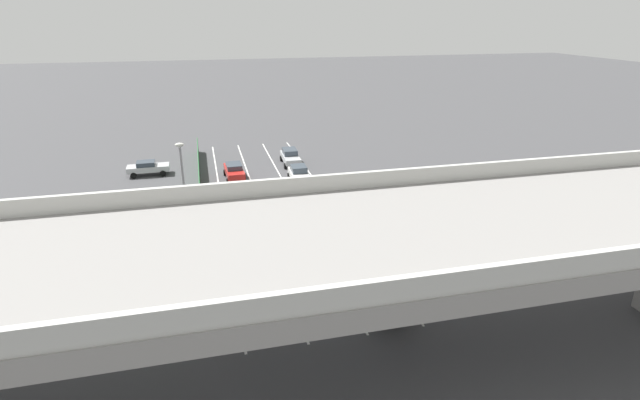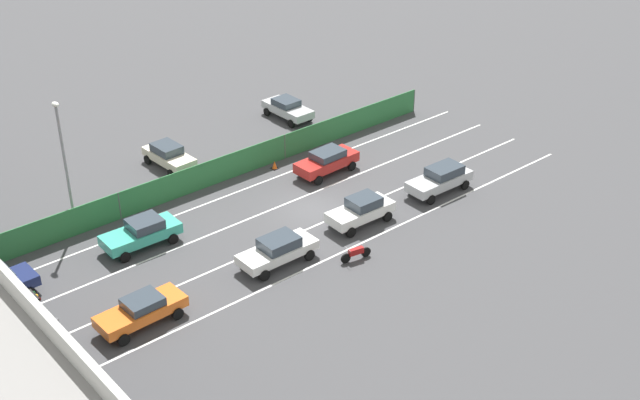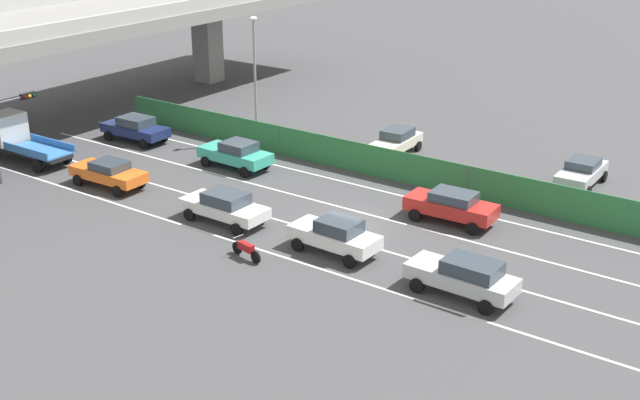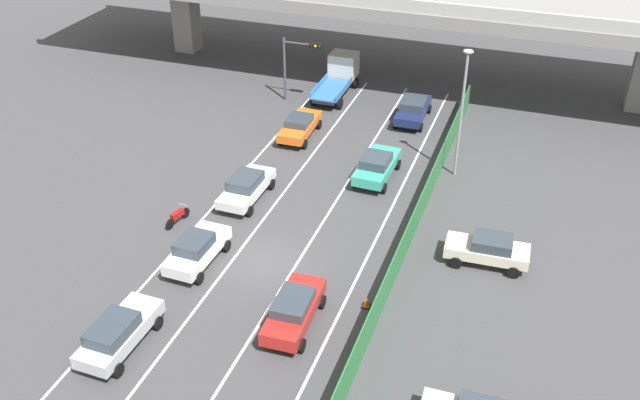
{
  "view_description": "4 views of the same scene",
  "coord_description": "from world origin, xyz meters",
  "views": [
    {
      "loc": [
        6.13,
        45.12,
        16.19
      ],
      "look_at": [
        -2.97,
        8.45,
        1.69
      ],
      "focal_mm": 27.26,
      "sensor_mm": 36.0,
      "label": 1
    },
    {
      "loc": [
        -35.53,
        29.3,
        26.75
      ],
      "look_at": [
        -0.53,
        -0.23,
        0.84
      ],
      "focal_mm": 47.57,
      "sensor_mm": 36.0,
      "label": 2
    },
    {
      "loc": [
        -31.64,
        -20.59,
        16.38
      ],
      "look_at": [
        -0.05,
        1.81,
        0.92
      ],
      "focal_mm": 46.06,
      "sensor_mm": 36.0,
      "label": 3
    },
    {
      "loc": [
        12.57,
        -27.03,
        22.41
      ],
      "look_at": [
        1.97,
        3.05,
        2.4
      ],
      "focal_mm": 40.1,
      "sensor_mm": 36.0,
      "label": 4
    }
  ],
  "objects": [
    {
      "name": "ground_plane",
      "position": [
        0.0,
        0.0,
        0.0
      ],
      "size": [
        300.0,
        300.0,
        0.0
      ],
      "primitive_type": "plane",
      "color": "#424244"
    },
    {
      "name": "car_taxi_orange",
      "position": [
        -3.33,
        13.96,
        0.85
      ],
      "size": [
        2.07,
        4.68,
        1.51
      ],
      "color": "orange",
      "rests_on": "ground"
    },
    {
      "name": "car_sedan_white",
      "position": [
        -3.17,
        -1.27,
        0.93
      ],
      "size": [
        2.03,
        4.37,
        1.71
      ],
      "color": "white",
      "rests_on": "ground"
    },
    {
      "name": "flatbed_truck_blue",
      "position": [
        -3.21,
        22.48,
        1.38
      ],
      "size": [
        2.39,
        6.1,
        2.7
      ],
      "color": "black",
      "rests_on": "ground"
    },
    {
      "name": "car_sedan_red",
      "position": [
        3.19,
        -3.97,
        0.92
      ],
      "size": [
        2.11,
        4.63,
        1.65
      ],
      "color": "red",
      "rests_on": "ground"
    },
    {
      "name": "lane_line_mid_right",
      "position": [
        1.64,
        3.29,
        0.0
      ],
      "size": [
        0.14,
        42.58,
        0.01
      ],
      "primitive_type": "cube",
      "color": "silver",
      "rests_on": "ground"
    },
    {
      "name": "traffic_light",
      "position": [
        -5.51,
        19.39,
        3.48
      ],
      "size": [
        3.07,
        0.41,
        4.88
      ],
      "color": "#47474C",
      "rests_on": "ground"
    },
    {
      "name": "car_sedan_silver",
      "position": [
        -3.52,
        -7.94,
        0.94
      ],
      "size": [
        2.04,
        4.67,
        1.69
      ],
      "color": "#B7BABC",
      "rests_on": "ground"
    },
    {
      "name": "car_taxi_teal",
      "position": [
        3.16,
        10.22,
        0.91
      ],
      "size": [
        2.16,
        4.62,
        1.67
      ],
      "color": "teal",
      "rests_on": "ground"
    },
    {
      "name": "parked_wagon_silver",
      "position": [
        12.06,
        -7.56,
        0.86
      ],
      "size": [
        4.37,
        2.07,
        1.54
      ],
      "color": "#B2B5B7",
      "rests_on": "ground"
    },
    {
      "name": "elevated_overpass",
      "position": [
        0.0,
        26.58,
        6.54
      ],
      "size": [
        58.26,
        11.59,
        8.08
      ],
      "color": "gray",
      "rests_on": "ground"
    },
    {
      "name": "traffic_cone",
      "position": [
        5.97,
        -1.63,
        0.27
      ],
      "size": [
        0.47,
        0.47,
        0.57
      ],
      "color": "orange",
      "rests_on": "ground"
    },
    {
      "name": "car_hatchback_white",
      "position": [
        -3.4,
        5.29,
        0.9
      ],
      "size": [
        2.04,
        4.69,
        1.62
      ],
      "color": "silver",
      "rests_on": "ground"
    },
    {
      "name": "lane_line_right_edge",
      "position": [
        4.91,
        3.29,
        0.0
      ],
      "size": [
        0.14,
        42.58,
        0.01
      ],
      "primitive_type": "cube",
      "color": "silver",
      "rests_on": "ground"
    },
    {
      "name": "lane_line_mid_left",
      "position": [
        -1.64,
        3.29,
        0.0
      ],
      "size": [
        0.14,
        42.58,
        0.01
      ],
      "primitive_type": "cube",
      "color": "silver",
      "rests_on": "ground"
    },
    {
      "name": "car_sedan_navy",
      "position": [
        3.37,
        19.04,
        0.91
      ],
      "size": [
        2.15,
        4.74,
        1.66
      ],
      "color": "navy",
      "rests_on": "ground"
    },
    {
      "name": "motorcycle",
      "position": [
        -6.0,
        1.72,
        0.46
      ],
      "size": [
        0.64,
        1.93,
        0.93
      ],
      "color": "black",
      "rests_on": "ground"
    },
    {
      "name": "lane_line_left_edge",
      "position": [
        -4.91,
        3.29,
        0.0
      ],
      "size": [
        0.14,
        42.58,
        0.01
      ],
      "primitive_type": "cube",
      "color": "silver",
      "rests_on": "ground"
    },
    {
      "name": "street_lamp",
      "position": [
        7.64,
        12.32,
        4.89
      ],
      "size": [
        0.6,
        0.36,
        8.19
      ],
      "color": "gray",
      "rests_on": "ground"
    },
    {
      "name": "green_fence",
      "position": [
        6.75,
        3.29,
        0.92
      ],
      "size": [
        0.1,
        38.68,
        1.83
      ],
      "color": "#2D753D",
      "rests_on": "ground"
    },
    {
      "name": "parked_sedan_cream",
      "position": [
        10.87,
        3.74,
        0.9
      ],
      "size": [
        4.32,
        2.11,
        1.62
      ],
      "color": "beige",
      "rests_on": "ground"
    }
  ]
}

